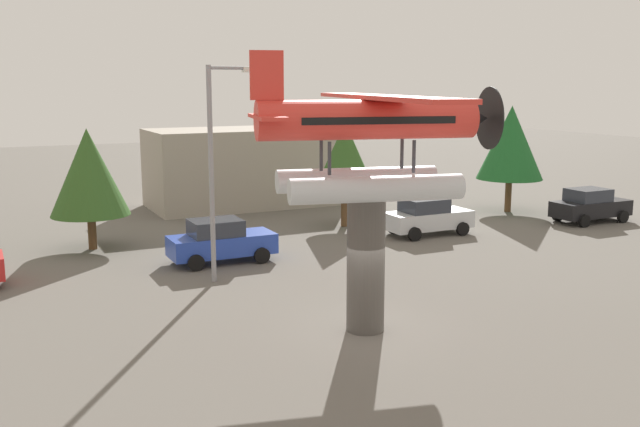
{
  "coord_description": "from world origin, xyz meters",
  "views": [
    {
      "loc": [
        -9.9,
        -17.3,
        7.1
      ],
      "look_at": [
        0.0,
        3.0,
        2.96
      ],
      "focal_mm": 40.08,
      "sensor_mm": 36.0,
      "label": 1
    }
  ],
  "objects_px": {
    "car_mid_blue": "(221,241)",
    "car_far_silver": "(427,216)",
    "floatplane_monument": "(372,137)",
    "storefront_building": "(245,167)",
    "tree_east": "(89,172)",
    "tree_center_back": "(345,155)",
    "streetlight_primary": "(216,158)",
    "display_pedestal": "(366,264)",
    "car_distant_black": "(590,205)",
    "tree_far_east": "(511,143)"
  },
  "relations": [
    {
      "from": "display_pedestal",
      "to": "tree_east",
      "type": "bearing_deg",
      "value": 111.27
    },
    {
      "from": "car_mid_blue",
      "to": "car_distant_black",
      "type": "bearing_deg",
      "value": -0.86
    },
    {
      "from": "floatplane_monument",
      "to": "car_far_silver",
      "type": "height_order",
      "value": "floatplane_monument"
    },
    {
      "from": "car_mid_blue",
      "to": "car_distant_black",
      "type": "height_order",
      "value": "same"
    },
    {
      "from": "car_far_silver",
      "to": "tree_center_back",
      "type": "distance_m",
      "value": 5.15
    },
    {
      "from": "storefront_building",
      "to": "car_far_silver",
      "type": "bearing_deg",
      "value": -67.48
    },
    {
      "from": "floatplane_monument",
      "to": "car_distant_black",
      "type": "xyz_separation_m",
      "value": [
        18.45,
        9.25,
        -4.74
      ]
    },
    {
      "from": "car_distant_black",
      "to": "tree_far_east",
      "type": "relative_size",
      "value": 0.71
    },
    {
      "from": "storefront_building",
      "to": "tree_east",
      "type": "relative_size",
      "value": 2.09
    },
    {
      "from": "car_far_silver",
      "to": "streetlight_primary",
      "type": "height_order",
      "value": "streetlight_primary"
    },
    {
      "from": "display_pedestal",
      "to": "floatplane_monument",
      "type": "bearing_deg",
      "value": -13.28
    },
    {
      "from": "display_pedestal",
      "to": "storefront_building",
      "type": "distance_m",
      "value": 22.43
    },
    {
      "from": "floatplane_monument",
      "to": "tree_center_back",
      "type": "bearing_deg",
      "value": 78.06
    },
    {
      "from": "tree_center_back",
      "to": "streetlight_primary",
      "type": "bearing_deg",
      "value": -141.83
    },
    {
      "from": "car_distant_black",
      "to": "floatplane_monument",
      "type": "bearing_deg",
      "value": -153.36
    },
    {
      "from": "streetlight_primary",
      "to": "tree_east",
      "type": "xyz_separation_m",
      "value": [
        -3.35,
        7.29,
        -1.14
      ]
    },
    {
      "from": "car_mid_blue",
      "to": "tree_east",
      "type": "bearing_deg",
      "value": 132.41
    },
    {
      "from": "car_mid_blue",
      "to": "streetlight_primary",
      "type": "bearing_deg",
      "value": -109.35
    },
    {
      "from": "tree_east",
      "to": "tree_far_east",
      "type": "height_order",
      "value": "tree_far_east"
    },
    {
      "from": "streetlight_primary",
      "to": "tree_center_back",
      "type": "bearing_deg",
      "value": 38.17
    },
    {
      "from": "display_pedestal",
      "to": "car_mid_blue",
      "type": "relative_size",
      "value": 0.94
    },
    {
      "from": "display_pedestal",
      "to": "storefront_building",
      "type": "xyz_separation_m",
      "value": [
        4.36,
        22.0,
        0.27
      ]
    },
    {
      "from": "tree_far_east",
      "to": "car_mid_blue",
      "type": "bearing_deg",
      "value": -167.6
    },
    {
      "from": "tree_center_back",
      "to": "car_far_silver",
      "type": "bearing_deg",
      "value": -54.46
    },
    {
      "from": "car_distant_black",
      "to": "storefront_building",
      "type": "height_order",
      "value": "storefront_building"
    },
    {
      "from": "car_mid_blue",
      "to": "tree_far_east",
      "type": "height_order",
      "value": "tree_far_east"
    },
    {
      "from": "storefront_building",
      "to": "tree_far_east",
      "type": "relative_size",
      "value": 1.85
    },
    {
      "from": "car_far_silver",
      "to": "storefront_building",
      "type": "height_order",
      "value": "storefront_building"
    },
    {
      "from": "floatplane_monument",
      "to": "tree_far_east",
      "type": "distance_m",
      "value": 21.57
    },
    {
      "from": "car_mid_blue",
      "to": "car_far_silver",
      "type": "relative_size",
      "value": 1.0
    },
    {
      "from": "streetlight_primary",
      "to": "car_far_silver",
      "type": "bearing_deg",
      "value": 16.61
    },
    {
      "from": "storefront_building",
      "to": "display_pedestal",
      "type": "bearing_deg",
      "value": -101.2
    },
    {
      "from": "floatplane_monument",
      "to": "car_distant_black",
      "type": "height_order",
      "value": "floatplane_monument"
    },
    {
      "from": "display_pedestal",
      "to": "car_distant_black",
      "type": "height_order",
      "value": "display_pedestal"
    },
    {
      "from": "car_far_silver",
      "to": "car_distant_black",
      "type": "height_order",
      "value": "same"
    },
    {
      "from": "tree_east",
      "to": "storefront_building",
      "type": "bearing_deg",
      "value": 38.33
    },
    {
      "from": "storefront_building",
      "to": "tree_east",
      "type": "bearing_deg",
      "value": -141.67
    },
    {
      "from": "floatplane_monument",
      "to": "display_pedestal",
      "type": "bearing_deg",
      "value": 180.0
    },
    {
      "from": "display_pedestal",
      "to": "car_mid_blue",
      "type": "xyz_separation_m",
      "value": [
        -1.26,
        9.52,
        -1.1
      ]
    },
    {
      "from": "storefront_building",
      "to": "tree_far_east",
      "type": "height_order",
      "value": "tree_far_east"
    },
    {
      "from": "car_mid_blue",
      "to": "streetlight_primary",
      "type": "distance_m",
      "value": 4.55
    },
    {
      "from": "display_pedestal",
      "to": "tree_center_back",
      "type": "relative_size",
      "value": 0.75
    },
    {
      "from": "tree_far_east",
      "to": "car_far_silver",
      "type": "bearing_deg",
      "value": -157.26
    },
    {
      "from": "display_pedestal",
      "to": "streetlight_primary",
      "type": "xyz_separation_m",
      "value": [
        -2.17,
        6.9,
        2.52
      ]
    },
    {
      "from": "car_distant_black",
      "to": "streetlight_primary",
      "type": "distance_m",
      "value": 21.19
    },
    {
      "from": "streetlight_primary",
      "to": "tree_center_back",
      "type": "relative_size",
      "value": 1.47
    },
    {
      "from": "display_pedestal",
      "to": "tree_east",
      "type": "distance_m",
      "value": 15.29
    },
    {
      "from": "floatplane_monument",
      "to": "car_mid_blue",
      "type": "height_order",
      "value": "floatplane_monument"
    },
    {
      "from": "floatplane_monument",
      "to": "car_far_silver",
      "type": "distance_m",
      "value": 14.55
    },
    {
      "from": "tree_center_back",
      "to": "storefront_building",
      "type": "bearing_deg",
      "value": 105.84
    }
  ]
}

